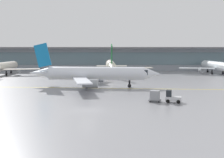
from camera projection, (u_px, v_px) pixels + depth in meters
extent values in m
plane|color=gray|center=(89.00, 110.00, 44.19)|extent=(400.00, 400.00, 0.00)
cube|color=yellow|center=(96.00, 88.00, 69.06)|extent=(109.60, 10.14, 0.01)
cube|color=#8C939E|center=(105.00, 59.00, 126.21)|extent=(219.05, 8.00, 9.00)
cube|color=slate|center=(104.00, 59.00, 122.11)|extent=(210.29, 0.16, 5.04)
cube|color=slate|center=(104.00, 48.00, 124.23)|extent=(227.81, 11.00, 0.60)
cylinder|color=silver|center=(4.00, 66.00, 102.84)|extent=(4.15, 20.63, 2.85)
cone|color=silver|center=(17.00, 65.00, 114.70)|extent=(2.92, 3.58, 2.70)
cube|color=black|center=(15.00, 64.00, 112.41)|extent=(2.38, 2.70, 1.00)
cube|color=silver|center=(23.00, 69.00, 100.77)|extent=(12.02, 5.13, 0.23)
cylinder|color=#999EA3|center=(17.00, 71.00, 102.25)|extent=(1.95, 3.12, 1.76)
cylinder|color=black|center=(12.00, 71.00, 110.18)|extent=(0.37, 0.37, 1.51)
cylinder|color=black|center=(12.00, 72.00, 110.22)|extent=(0.51, 0.78, 0.75)
cylinder|color=black|center=(7.00, 73.00, 101.27)|extent=(0.37, 0.37, 1.51)
cylinder|color=black|center=(7.00, 74.00, 101.31)|extent=(0.51, 0.78, 0.75)
cylinder|color=silver|center=(111.00, 65.00, 105.00)|extent=(3.89, 22.76, 3.15)
cone|color=silver|center=(110.00, 63.00, 118.15)|extent=(3.11, 3.88, 2.99)
cube|color=black|center=(111.00, 63.00, 115.61)|extent=(2.55, 2.91, 1.10)
cone|color=silver|center=(113.00, 68.00, 91.22)|extent=(2.84, 5.12, 2.68)
cube|color=silver|center=(88.00, 68.00, 103.00)|extent=(13.30, 6.05, 0.26)
cylinder|color=#999EA3|center=(96.00, 70.00, 104.55)|extent=(2.05, 3.40, 1.95)
cube|color=silver|center=(135.00, 68.00, 103.48)|extent=(13.25, 6.81, 0.26)
cylinder|color=#999EA3|center=(127.00, 70.00, 104.88)|extent=(2.05, 3.40, 1.95)
cube|color=#19662D|center=(113.00, 54.00, 91.79)|extent=(0.47, 4.25, 5.93)
cube|color=silver|center=(105.00, 66.00, 92.47)|extent=(4.70, 2.37, 0.22)
cube|color=silver|center=(120.00, 66.00, 92.61)|extent=(4.70, 2.37, 0.22)
cylinder|color=black|center=(111.00, 70.00, 113.13)|extent=(0.41, 0.41, 1.67)
cylinder|color=black|center=(111.00, 72.00, 113.18)|extent=(0.54, 0.85, 0.83)
cylinder|color=black|center=(105.00, 72.00, 103.34)|extent=(0.41, 0.41, 1.67)
cylinder|color=black|center=(105.00, 74.00, 103.38)|extent=(0.54, 0.85, 0.83)
cylinder|color=black|center=(118.00, 72.00, 103.46)|extent=(0.41, 0.41, 1.67)
cylinder|color=black|center=(118.00, 74.00, 103.51)|extent=(0.54, 0.85, 0.83)
cylinder|color=white|center=(217.00, 66.00, 106.92)|extent=(4.27, 21.16, 2.92)
cone|color=white|center=(204.00, 64.00, 119.10)|extent=(2.99, 3.68, 2.77)
cube|color=black|center=(206.00, 63.00, 116.74)|extent=(2.44, 2.77, 1.02)
cube|color=white|center=(198.00, 68.00, 104.84)|extent=(12.33, 5.25, 0.24)
cylinder|color=#999EA3|center=(203.00, 70.00, 106.35)|extent=(2.00, 3.20, 1.80)
cylinder|color=black|center=(209.00, 70.00, 114.46)|extent=(0.38, 0.38, 1.55)
cylinder|color=black|center=(209.00, 71.00, 114.49)|extent=(0.52, 0.80, 0.77)
cylinder|color=black|center=(213.00, 72.00, 105.32)|extent=(0.38, 0.38, 1.55)
cylinder|color=black|center=(213.00, 73.00, 105.36)|extent=(0.52, 0.80, 0.77)
cylinder|color=black|center=(224.00, 72.00, 105.57)|extent=(0.38, 0.38, 1.55)
cylinder|color=black|center=(224.00, 73.00, 105.61)|extent=(0.52, 0.80, 0.77)
cylinder|color=silver|center=(97.00, 73.00, 70.73)|extent=(22.67, 5.11, 3.12)
cone|color=silver|center=(153.00, 74.00, 69.53)|extent=(4.00, 3.29, 2.97)
cube|color=black|center=(142.00, 72.00, 69.72)|extent=(3.02, 2.68, 1.09)
cone|color=silver|center=(40.00, 73.00, 71.98)|extent=(5.21, 3.09, 2.65)
cube|color=silver|center=(94.00, 74.00, 78.90)|extent=(7.38, 13.05, 0.26)
cylinder|color=#999EA3|center=(98.00, 78.00, 76.31)|extent=(3.46, 2.21, 1.93)
cube|color=silver|center=(83.00, 81.00, 63.07)|extent=(5.33, 13.18, 0.26)
cylinder|color=#999EA3|center=(91.00, 83.00, 65.58)|extent=(3.46, 2.21, 1.93)
cube|color=#1472B2|center=(44.00, 55.00, 71.46)|extent=(4.22, 0.70, 5.88)
cube|color=silver|center=(48.00, 70.00, 74.09)|extent=(2.60, 4.77, 0.22)
cube|color=silver|center=(42.00, 72.00, 69.54)|extent=(2.60, 4.77, 0.22)
cylinder|color=black|center=(130.00, 84.00, 70.25)|extent=(0.40, 0.40, 1.65)
cylinder|color=black|center=(130.00, 86.00, 70.29)|extent=(0.87, 0.58, 0.83)
cylinder|color=black|center=(91.00, 82.00, 73.23)|extent=(0.40, 0.40, 1.65)
cylinder|color=black|center=(91.00, 84.00, 73.27)|extent=(0.87, 0.58, 0.83)
cylinder|color=black|center=(88.00, 85.00, 69.05)|extent=(0.40, 0.40, 1.65)
cylinder|color=black|center=(88.00, 86.00, 69.09)|extent=(0.87, 0.58, 0.83)
cube|color=silver|center=(174.00, 99.00, 50.59)|extent=(2.86, 1.99, 0.70)
cube|color=#1E2328|center=(170.00, 93.00, 50.68)|extent=(1.18, 1.42, 1.10)
cylinder|color=black|center=(180.00, 100.00, 51.09)|extent=(0.64, 0.36, 0.60)
cylinder|color=black|center=(179.00, 102.00, 49.74)|extent=(0.64, 0.36, 0.60)
cylinder|color=black|center=(169.00, 100.00, 51.51)|extent=(0.64, 0.36, 0.60)
cylinder|color=black|center=(169.00, 101.00, 50.16)|extent=(0.64, 0.36, 0.60)
cube|color=#595B60|center=(156.00, 100.00, 51.39)|extent=(2.43, 2.07, 0.12)
cube|color=gray|center=(156.00, 95.00, 51.30)|extent=(1.92, 1.85, 1.60)
cylinder|color=black|center=(160.00, 101.00, 51.90)|extent=(0.24, 0.15, 0.22)
cylinder|color=black|center=(160.00, 102.00, 50.55)|extent=(0.24, 0.15, 0.22)
cylinder|color=black|center=(152.00, 100.00, 52.27)|extent=(0.24, 0.15, 0.22)
cylinder|color=black|center=(151.00, 102.00, 50.92)|extent=(0.24, 0.15, 0.22)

